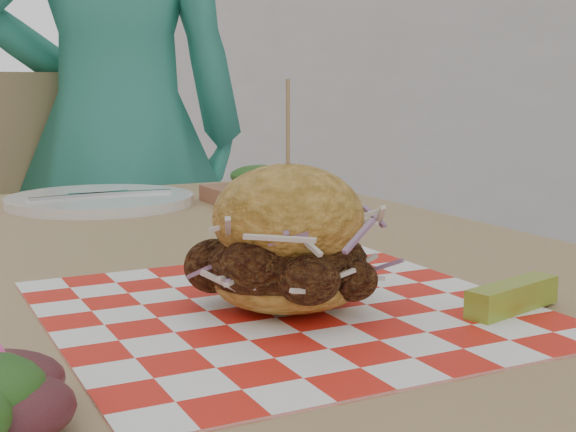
{
  "coord_description": "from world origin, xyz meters",
  "views": [
    {
      "loc": [
        0.04,
        -0.72,
        0.93
      ],
      "look_at": [
        0.31,
        -0.18,
        0.82
      ],
      "focal_mm": 50.0,
      "sensor_mm": 36.0,
      "label": 1
    }
  ],
  "objects_px": {
    "patio_table": "(203,336)",
    "diner": "(117,132)",
    "patio_chair": "(24,258)",
    "sandwich": "(288,246)"
  },
  "relations": [
    {
      "from": "patio_table",
      "to": "diner",
      "type": "bearing_deg",
      "value": 79.62
    },
    {
      "from": "diner",
      "to": "patio_table",
      "type": "height_order",
      "value": "diner"
    },
    {
      "from": "patio_chair",
      "to": "sandwich",
      "type": "bearing_deg",
      "value": -104.16
    },
    {
      "from": "diner",
      "to": "patio_table",
      "type": "distance_m",
      "value": 1.07
    },
    {
      "from": "diner",
      "to": "sandwich",
      "type": "height_order",
      "value": "diner"
    },
    {
      "from": "diner",
      "to": "patio_table",
      "type": "xyz_separation_m",
      "value": [
        -0.19,
        -1.04,
        -0.15
      ]
    },
    {
      "from": "patio_table",
      "to": "sandwich",
      "type": "relative_size",
      "value": 6.78
    },
    {
      "from": "diner",
      "to": "sandwich",
      "type": "bearing_deg",
      "value": 95.92
    },
    {
      "from": "patio_table",
      "to": "sandwich",
      "type": "xyz_separation_m",
      "value": [
        -0.0,
        -0.2,
        0.13
      ]
    },
    {
      "from": "sandwich",
      "to": "patio_table",
      "type": "bearing_deg",
      "value": 89.48
    }
  ]
}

